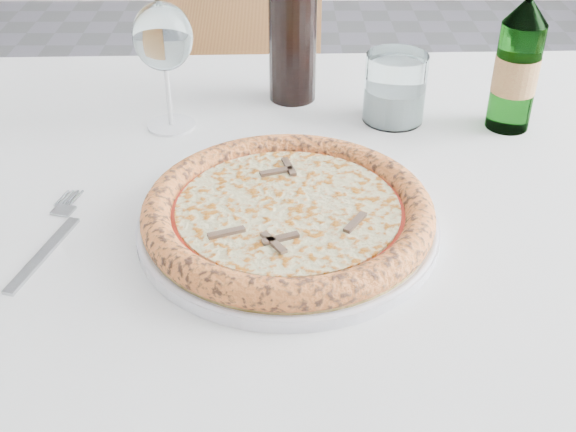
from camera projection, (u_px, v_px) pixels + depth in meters
name	position (u px, v px, depth m)	size (l,w,h in m)	color
dining_table	(288.00, 240.00, 0.95)	(1.51, 0.91, 0.76)	brown
chair_far	(259.00, 83.00, 1.71)	(0.53, 0.53, 0.93)	brown
plate	(288.00, 224.00, 0.81)	(0.34, 0.34, 0.02)	white
pizza	(288.00, 211.00, 0.80)	(0.33, 0.33, 0.03)	#E4BF64
fork	(50.00, 239.00, 0.80)	(0.05, 0.20, 0.00)	#9A9DA1
wine_glass	(163.00, 40.00, 0.96)	(0.08, 0.08, 0.18)	white
tumbler	(395.00, 92.00, 1.03)	(0.09, 0.09, 0.10)	white
beer_bottle	(518.00, 64.00, 0.98)	(0.06, 0.06, 0.23)	#377B36
wine_bottle	(293.00, 19.00, 1.04)	(0.07, 0.07, 0.29)	black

